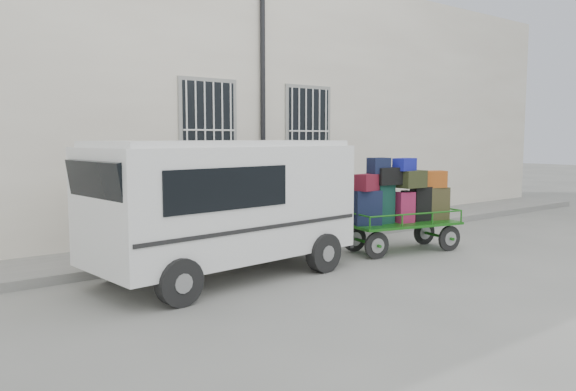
# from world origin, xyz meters

# --- Properties ---
(ground) EXTENTS (80.00, 80.00, 0.00)m
(ground) POSITION_xyz_m (0.00, 0.00, 0.00)
(ground) COLOR slate
(ground) RESTS_ON ground
(building) EXTENTS (24.00, 5.15, 6.00)m
(building) POSITION_xyz_m (0.00, 5.50, 3.00)
(building) COLOR beige
(building) RESTS_ON ground
(sidewalk) EXTENTS (24.00, 1.70, 0.15)m
(sidewalk) POSITION_xyz_m (0.00, 2.20, 0.07)
(sidewalk) COLOR slate
(sidewalk) RESTS_ON ground
(luggage_cart) EXTENTS (2.64, 1.45, 1.83)m
(luggage_cart) POSITION_xyz_m (2.04, -0.15, 0.96)
(luggage_cart) COLOR black
(luggage_cart) RESTS_ON ground
(van) EXTENTS (4.43, 2.26, 2.16)m
(van) POSITION_xyz_m (-1.72, 0.25, 1.24)
(van) COLOR white
(van) RESTS_ON ground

